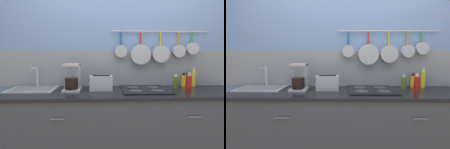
# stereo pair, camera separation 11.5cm
# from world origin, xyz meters

# --- Properties ---
(wall_back) EXTENTS (7.20, 0.15, 2.60)m
(wall_back) POSITION_xyz_m (0.00, 0.35, 1.28)
(wall_back) COLOR #7293C6
(wall_back) RESTS_ON ground_plane
(cabinet_base) EXTENTS (2.62, 0.61, 0.89)m
(cabinet_base) POSITION_xyz_m (0.00, -0.00, 0.44)
(cabinet_base) COLOR #3F4247
(cabinet_base) RESTS_ON ground_plane
(countertop) EXTENTS (2.66, 0.63, 0.03)m
(countertop) POSITION_xyz_m (0.00, 0.00, 0.90)
(countertop) COLOR black
(countertop) RESTS_ON cabinet_base
(sink_basin) EXTENTS (0.52, 0.37, 0.25)m
(sink_basin) POSITION_xyz_m (-1.03, 0.12, 0.94)
(sink_basin) COLOR #B7BABF
(sink_basin) RESTS_ON countertop
(coffee_maker) EXTENTS (0.19, 0.21, 0.30)m
(coffee_maker) POSITION_xyz_m (-0.58, 0.07, 1.05)
(coffee_maker) COLOR #B7BABF
(coffee_maker) RESTS_ON countertop
(toaster) EXTENTS (0.27, 0.13, 0.17)m
(toaster) POSITION_xyz_m (-0.25, 0.05, 1.01)
(toaster) COLOR #B7BABF
(toaster) RESTS_ON countertop
(cooktop) EXTENTS (0.53, 0.50, 0.01)m
(cooktop) POSITION_xyz_m (0.24, 0.05, 0.93)
(cooktop) COLOR black
(cooktop) RESTS_ON countertop
(bottle_vinegar) EXTENTS (0.06, 0.06, 0.17)m
(bottle_vinegar) POSITION_xyz_m (0.64, 0.16, 1.00)
(bottle_vinegar) COLOR #4C721E
(bottle_vinegar) RESTS_ON countertop
(bottle_cooking_wine) EXTENTS (0.06, 0.06, 0.21)m
(bottle_cooking_wine) POSITION_xyz_m (0.72, -0.03, 1.01)
(bottle_cooking_wine) COLOR red
(bottle_cooking_wine) RESTS_ON countertop
(bottle_dish_soap) EXTENTS (0.05, 0.05, 0.17)m
(bottle_dish_soap) POSITION_xyz_m (0.79, 0.25, 1.00)
(bottle_dish_soap) COLOR yellow
(bottle_dish_soap) RESTS_ON countertop
(bottle_olive_oil) EXTENTS (0.05, 0.05, 0.18)m
(bottle_olive_oil) POSITION_xyz_m (0.85, 0.27, 1.00)
(bottle_olive_oil) COLOR red
(bottle_olive_oil) RESTS_ON countertop
(bottle_hot_sauce) EXTENTS (0.06, 0.06, 0.24)m
(bottle_hot_sauce) POSITION_xyz_m (0.91, 0.25, 1.03)
(bottle_hot_sauce) COLOR yellow
(bottle_hot_sauce) RESTS_ON countertop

